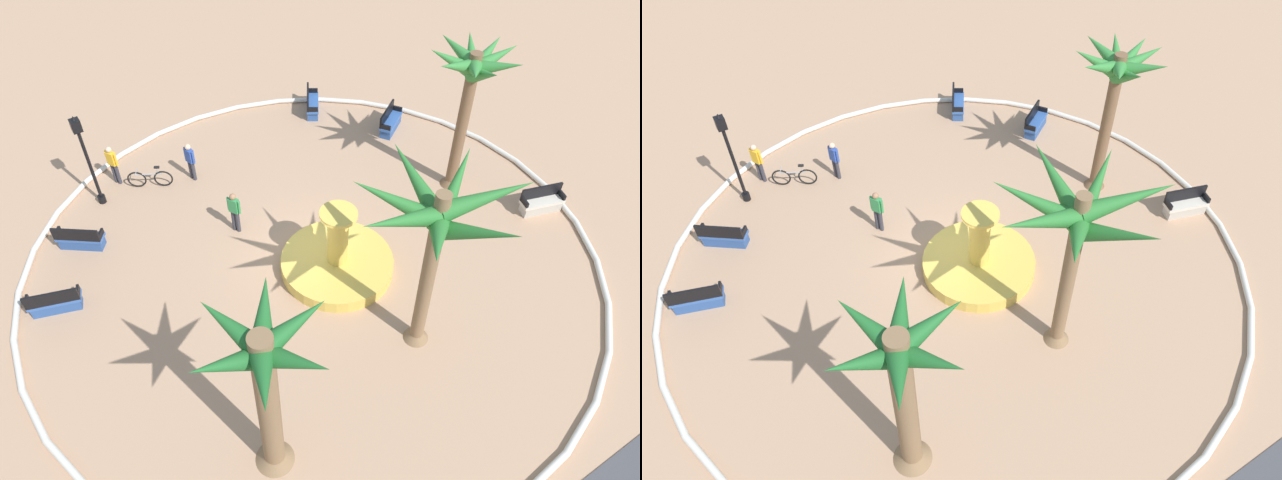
% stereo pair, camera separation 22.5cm
% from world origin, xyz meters
% --- Properties ---
extents(ground_plane, '(80.00, 80.00, 0.00)m').
position_xyz_m(ground_plane, '(0.00, 0.00, 0.00)').
color(ground_plane, tan).
extents(plaza_curb, '(19.33, 19.33, 0.20)m').
position_xyz_m(plaza_curb, '(0.00, 0.00, 0.10)').
color(plaza_curb, silver).
rests_on(plaza_curb, ground).
extents(fountain, '(3.73, 3.73, 2.55)m').
position_xyz_m(fountain, '(-0.41, 0.85, 0.35)').
color(fountain, gold).
rests_on(fountain, ground).
extents(palm_tree_near_fountain, '(3.23, 3.20, 5.70)m').
position_xyz_m(palm_tree_near_fountain, '(4.51, 5.44, 3.92)').
color(palm_tree_near_fountain, brown).
rests_on(palm_tree_near_fountain, ground).
extents(palm_tree_by_curb, '(3.23, 3.19, 5.74)m').
position_xyz_m(palm_tree_by_curb, '(-6.51, -0.44, 4.51)').
color(palm_tree_by_curb, brown).
rests_on(palm_tree_by_curb, ground).
extents(palm_tree_mid_plaza, '(4.60, 4.47, 6.03)m').
position_xyz_m(palm_tree_mid_plaza, '(-0.85, 4.40, 4.73)').
color(palm_tree_mid_plaza, brown).
rests_on(palm_tree_mid_plaza, ground).
extents(bench_east, '(1.68, 0.94, 1.00)m').
position_xyz_m(bench_east, '(-8.26, 2.46, 0.35)').
color(bench_east, beige).
rests_on(bench_east, ground).
extents(bench_west, '(1.27, 1.62, 1.00)m').
position_xyz_m(bench_west, '(-4.58, -7.44, 0.35)').
color(bench_west, '#335BA8').
rests_on(bench_west, ground).
extents(bench_north, '(1.68, 0.95, 1.00)m').
position_xyz_m(bench_north, '(7.93, -2.39, 0.35)').
color(bench_north, '#335BA8').
rests_on(bench_north, ground).
extents(bench_southeast, '(1.59, 1.35, 1.00)m').
position_xyz_m(bench_southeast, '(6.46, -4.68, 0.35)').
color(bench_southeast, '#335BA8').
rests_on(bench_southeast, ground).
extents(bench_southwest, '(1.61, 1.31, 1.00)m').
position_xyz_m(bench_southwest, '(-6.67, -4.52, 0.35)').
color(bench_southwest, '#335BA8').
rests_on(bench_southwest, ground).
extents(lamppost, '(0.32, 0.32, 3.79)m').
position_xyz_m(lamppost, '(5.16, -6.58, 2.22)').
color(lamppost, black).
rests_on(lamppost, ground).
extents(bicycle_red_frame, '(1.53, 0.89, 0.94)m').
position_xyz_m(bicycle_red_frame, '(3.27, -6.44, 0.38)').
color(bicycle_red_frame, black).
rests_on(bicycle_red_frame, ground).
extents(person_cyclist_helmet, '(0.34, 0.47, 1.68)m').
position_xyz_m(person_cyclist_helmet, '(4.28, -7.35, 0.94)').
color(person_cyclist_helmet, '#33333D').
rests_on(person_cyclist_helmet, ground).
extents(person_cyclist_photo, '(0.34, 0.47, 1.69)m').
position_xyz_m(person_cyclist_photo, '(1.58, -2.56, 0.95)').
color(person_cyclist_photo, '#33333D').
rests_on(person_cyclist_photo, ground).
extents(person_pedestrian_stroll, '(0.29, 0.51, 1.63)m').
position_xyz_m(person_pedestrian_stroll, '(1.73, -6.02, 0.91)').
color(person_pedestrian_stroll, '#33333D').
rests_on(person_pedestrian_stroll, ground).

